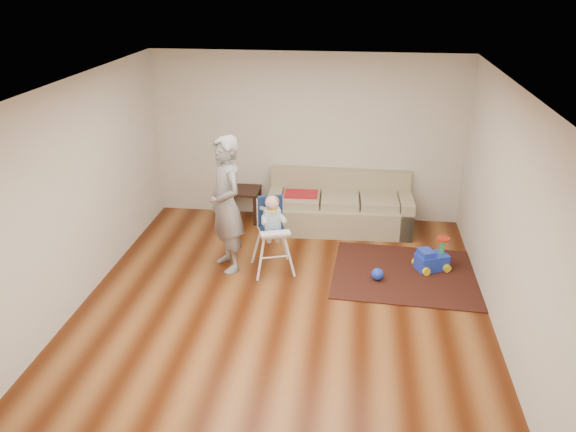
# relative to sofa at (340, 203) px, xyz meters

# --- Properties ---
(ground) EXTENTS (5.50, 5.50, 0.00)m
(ground) POSITION_rel_sofa_xyz_m (-0.58, -2.30, -0.44)
(ground) COLOR #441A07
(ground) RESTS_ON ground
(room_envelope) EXTENTS (5.04, 5.52, 2.72)m
(room_envelope) POSITION_rel_sofa_xyz_m (-0.58, -1.77, 1.44)
(room_envelope) COLOR beige
(room_envelope) RESTS_ON ground
(sofa) EXTENTS (2.29, 1.01, 0.87)m
(sofa) POSITION_rel_sofa_xyz_m (0.00, 0.00, 0.00)
(sofa) COLOR tan
(sofa) RESTS_ON ground
(side_table) EXTENTS (0.53, 0.53, 0.53)m
(side_table) POSITION_rel_sofa_xyz_m (-1.59, 0.15, -0.17)
(side_table) COLOR black
(side_table) RESTS_ON ground
(area_rug) EXTENTS (2.23, 1.72, 0.02)m
(area_rug) POSITION_rel_sofa_xyz_m (1.09, -1.41, -0.43)
(area_rug) COLOR black
(area_rug) RESTS_ON ground
(ride_on_toy) EXTENTS (0.50, 0.44, 0.46)m
(ride_on_toy) POSITION_rel_sofa_xyz_m (1.34, -1.23, -0.19)
(ride_on_toy) COLOR blue
(ride_on_toy) RESTS_ON area_rug
(toy_ball) EXTENTS (0.17, 0.17, 0.17)m
(toy_ball) POSITION_rel_sofa_xyz_m (0.59, -1.63, -0.34)
(toy_ball) COLOR blue
(toy_ball) RESTS_ON area_rug
(high_chair) EXTENTS (0.65, 0.65, 1.11)m
(high_chair) POSITION_rel_sofa_xyz_m (-0.85, -1.50, 0.10)
(high_chair) COLOR white
(high_chair) RESTS_ON ground
(adult) EXTENTS (0.77, 0.82, 1.89)m
(adult) POSITION_rel_sofa_xyz_m (-1.47, -1.51, 0.51)
(adult) COLOR gray
(adult) RESTS_ON ground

